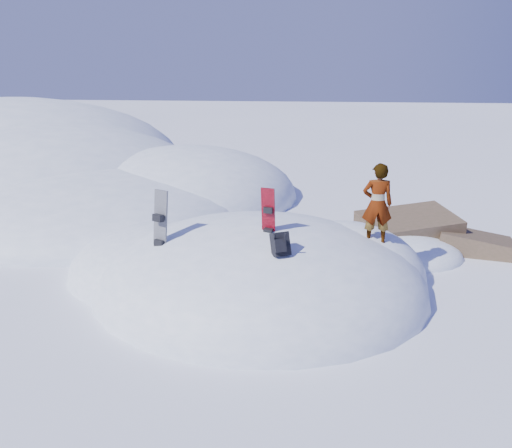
# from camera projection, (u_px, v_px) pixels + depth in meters

# --- Properties ---
(ground) EXTENTS (120.00, 120.00, 0.00)m
(ground) POSITION_uv_depth(u_px,v_px,m) (259.00, 289.00, 10.58)
(ground) COLOR white
(ground) RESTS_ON ground
(snow_mound) EXTENTS (8.00, 6.00, 3.00)m
(snow_mound) POSITION_uv_depth(u_px,v_px,m) (253.00, 284.00, 10.82)
(snow_mound) COLOR white
(snow_mound) RESTS_ON ground
(snow_ridge) EXTENTS (21.50, 18.50, 6.40)m
(snow_ridge) POSITION_uv_depth(u_px,v_px,m) (40.00, 178.00, 21.07)
(snow_ridge) COLOR white
(snow_ridge) RESTS_ON ground
(rock_outcrop) EXTENTS (4.68, 4.41, 1.68)m
(rock_outcrop) POSITION_uv_depth(u_px,v_px,m) (413.00, 247.00, 13.01)
(rock_outcrop) COLOR brown
(rock_outcrop) RESTS_ON ground
(snowboard_red) EXTENTS (0.30, 0.24, 1.43)m
(snowboard_red) POSITION_uv_depth(u_px,v_px,m) (268.00, 223.00, 9.58)
(snowboard_red) COLOR red
(snowboard_red) RESTS_ON snow_mound
(snowboard_dark) EXTENTS (0.39, 0.36, 1.71)m
(snowboard_dark) POSITION_uv_depth(u_px,v_px,m) (160.00, 233.00, 9.69)
(snowboard_dark) COLOR black
(snowboard_dark) RESTS_ON snow_mound
(backpack) EXTENTS (0.42, 0.48, 0.50)m
(backpack) POSITION_uv_depth(u_px,v_px,m) (280.00, 244.00, 8.81)
(backpack) COLOR black
(backpack) RESTS_ON snow_mound
(gear_pile) EXTENTS (0.90, 0.77, 0.24)m
(gear_pile) POSITION_uv_depth(u_px,v_px,m) (128.00, 305.00, 9.59)
(gear_pile) COLOR black
(gear_pile) RESTS_ON ground
(person) EXTENTS (0.63, 0.42, 1.68)m
(person) POSITION_uv_depth(u_px,v_px,m) (377.00, 204.00, 10.06)
(person) COLOR slate
(person) RESTS_ON snow_mound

